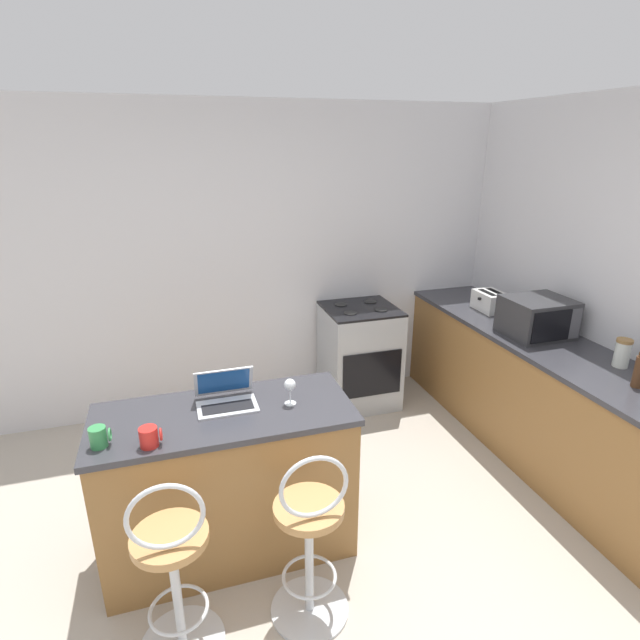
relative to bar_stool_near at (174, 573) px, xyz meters
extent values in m
plane|color=#ADA393|center=(0.65, -0.10, -0.46)|extent=(20.00, 20.00, 0.00)
cube|color=silver|center=(0.65, 2.36, 0.84)|extent=(12.00, 0.06, 2.60)
cube|color=olive|center=(0.32, 0.57, -0.03)|extent=(1.36, 0.58, 0.88)
cube|color=#333338|center=(0.32, 0.57, 0.43)|extent=(1.39, 0.61, 0.03)
cube|color=olive|center=(2.68, 0.86, -0.03)|extent=(0.63, 2.93, 0.88)
cube|color=#333338|center=(2.68, 0.86, 0.43)|extent=(0.66, 2.96, 0.03)
cylinder|color=silver|center=(0.00, 0.02, -0.14)|extent=(0.04, 0.04, 0.62)
torus|color=silver|center=(0.00, 0.02, -0.24)|extent=(0.28, 0.28, 0.02)
cylinder|color=#B7844C|center=(0.00, 0.02, 0.18)|extent=(0.34, 0.34, 0.04)
torus|color=silver|center=(0.00, -0.08, 0.37)|extent=(0.32, 0.02, 0.32)
cylinder|color=silver|center=(0.63, 0.02, -0.46)|extent=(0.40, 0.40, 0.02)
cylinder|color=silver|center=(0.63, 0.02, -0.14)|extent=(0.04, 0.04, 0.62)
torus|color=silver|center=(0.63, 0.02, -0.24)|extent=(0.28, 0.28, 0.02)
cylinder|color=#B7844C|center=(0.63, 0.02, 0.18)|extent=(0.34, 0.34, 0.04)
torus|color=silver|center=(0.63, -0.08, 0.37)|extent=(0.32, 0.02, 0.32)
cube|color=#B7BABF|center=(0.34, 0.61, 0.45)|extent=(0.32, 0.20, 0.01)
cube|color=black|center=(0.34, 0.59, 0.46)|extent=(0.27, 0.11, 0.00)
cube|color=#B7BABF|center=(0.34, 0.72, 0.55)|extent=(0.32, 0.08, 0.18)
cube|color=#19478C|center=(0.34, 0.71, 0.55)|extent=(0.28, 0.07, 0.15)
cube|color=#2D2D30|center=(2.68, 1.02, 0.59)|extent=(0.45, 0.39, 0.28)
cube|color=black|center=(2.64, 0.82, 0.59)|extent=(0.32, 0.01, 0.23)
cube|color=#4C4C51|center=(2.84, 0.82, 0.59)|extent=(0.09, 0.01, 0.23)
cube|color=silver|center=(2.70, 1.62, 0.53)|extent=(0.20, 0.29, 0.16)
cube|color=black|center=(2.66, 1.62, 0.61)|extent=(0.04, 0.20, 0.00)
cube|color=black|center=(2.74, 1.62, 0.61)|extent=(0.04, 0.20, 0.00)
cube|color=black|center=(2.59, 1.62, 0.56)|extent=(0.02, 0.02, 0.02)
cube|color=#9EA3A8|center=(1.67, 2.01, -0.02)|extent=(0.62, 0.60, 0.89)
cube|color=black|center=(1.67, 1.70, -0.05)|extent=(0.53, 0.01, 0.40)
cube|color=black|center=(1.67, 2.01, 0.44)|extent=(0.62, 0.60, 0.02)
cylinder|color=black|center=(1.53, 1.89, 0.45)|extent=(0.11, 0.11, 0.01)
cylinder|color=black|center=(1.81, 1.89, 0.45)|extent=(0.11, 0.11, 0.01)
cylinder|color=black|center=(1.53, 2.13, 0.45)|extent=(0.11, 0.11, 0.01)
cylinder|color=black|center=(1.81, 2.13, 0.45)|extent=(0.11, 0.11, 0.01)
cylinder|color=#338447|center=(-0.28, 0.42, 0.50)|extent=(0.08, 0.08, 0.10)
torus|color=#338447|center=(-0.23, 0.42, 0.50)|extent=(0.01, 0.06, 0.06)
cylinder|color=silver|center=(2.83, 0.39, 0.53)|extent=(0.09, 0.09, 0.17)
cylinder|color=olive|center=(2.83, 0.39, 0.62)|extent=(0.10, 0.10, 0.02)
cylinder|color=#4C2D19|center=(2.68, 0.14, 0.54)|extent=(0.06, 0.06, 0.19)
cylinder|color=red|center=(-0.06, 0.35, 0.50)|extent=(0.09, 0.09, 0.10)
torus|color=red|center=(0.00, 0.35, 0.50)|extent=(0.01, 0.06, 0.06)
cylinder|color=silver|center=(0.68, 0.55, 0.45)|extent=(0.06, 0.06, 0.00)
cylinder|color=silver|center=(0.68, 0.55, 0.50)|extent=(0.01, 0.01, 0.09)
sphere|color=silver|center=(0.68, 0.55, 0.57)|extent=(0.06, 0.06, 0.06)
camera|label=1|loc=(0.12, -1.83, 1.81)|focal=28.00mm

